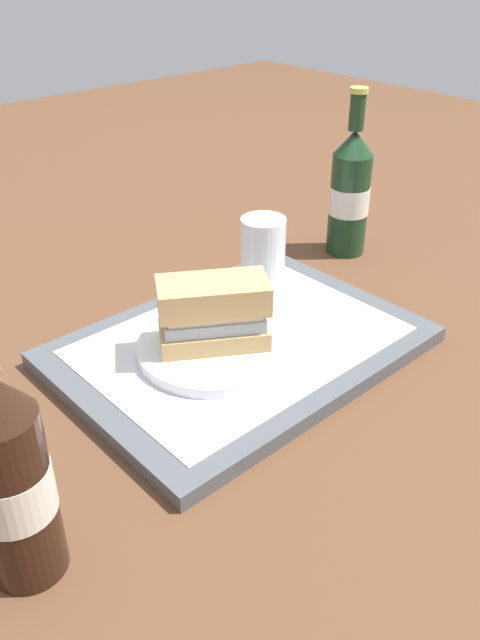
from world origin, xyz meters
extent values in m
plane|color=brown|center=(0.00, 0.00, 0.00)|extent=(3.00, 3.00, 0.00)
cube|color=#4C5156|center=(0.00, 0.00, 0.01)|extent=(0.44, 0.32, 0.02)
cube|color=silver|center=(0.00, 0.00, 0.02)|extent=(0.38, 0.27, 0.00)
cylinder|color=white|center=(-0.04, 0.00, 0.03)|extent=(0.19, 0.19, 0.01)
cube|color=tan|center=(-0.04, 0.00, 0.05)|extent=(0.14, 0.12, 0.02)
cube|color=#9EA3A8|center=(-0.04, 0.00, 0.07)|extent=(0.13, 0.11, 0.02)
cube|color=silver|center=(-0.04, 0.00, 0.08)|extent=(0.12, 0.10, 0.01)
sphere|color=#47932D|center=(0.00, -0.03, 0.09)|extent=(0.04, 0.04, 0.04)
cube|color=tan|center=(-0.04, 0.00, 0.10)|extent=(0.14, 0.12, 0.04)
cylinder|color=silver|center=(0.09, 0.05, 0.02)|extent=(0.06, 0.06, 0.01)
cylinder|color=silver|center=(0.09, 0.05, 0.04)|extent=(0.01, 0.01, 0.02)
cylinder|color=silver|center=(0.09, 0.05, 0.10)|extent=(0.06, 0.06, 0.09)
cylinder|color=gold|center=(0.09, 0.05, 0.07)|extent=(0.06, 0.06, 0.03)
cylinder|color=white|center=(0.09, 0.05, 0.09)|extent=(0.05, 0.05, 0.01)
cylinder|color=#19381E|center=(0.34, 0.11, 0.08)|extent=(0.06, 0.06, 0.17)
cylinder|color=silver|center=(0.34, 0.11, 0.09)|extent=(0.07, 0.07, 0.05)
cone|color=#19381E|center=(0.34, 0.11, 0.18)|extent=(0.06, 0.06, 0.04)
cylinder|color=#19381E|center=(0.34, 0.11, 0.23)|extent=(0.02, 0.02, 0.05)
cylinder|color=#BFB74C|center=(0.34, 0.11, 0.26)|extent=(0.03, 0.03, 0.01)
cylinder|color=black|center=(-0.35, -0.12, 0.08)|extent=(0.06, 0.06, 0.17)
cylinder|color=silver|center=(-0.35, -0.12, 0.09)|extent=(0.07, 0.07, 0.05)
camera|label=1|loc=(-0.46, -0.51, 0.47)|focal=36.29mm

